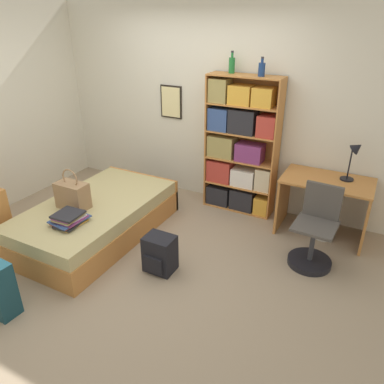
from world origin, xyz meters
TOP-DOWN VIEW (x-y plane):
  - ground_plane at (0.00, 0.00)m, footprint 14.00×14.00m
  - wall_back at (-0.00, 1.63)m, footprint 10.00×0.09m
  - bed at (-0.63, 0.02)m, footprint 1.11×1.98m
  - handbag at (-0.75, -0.20)m, footprint 0.36×0.20m
  - book_stack_on_bed at (-0.52, -0.49)m, footprint 0.32×0.39m
  - bookcase at (0.60, 1.42)m, footprint 0.92×0.30m
  - bottle_green at (0.42, 1.47)m, footprint 0.07×0.07m
  - bottle_brown at (0.82, 1.41)m, footprint 0.08×0.08m
  - desk at (1.74, 1.27)m, footprint 1.00×0.61m
  - desk_lamp at (1.97, 1.37)m, footprint 0.20×0.15m
  - desk_chair at (1.77, 0.63)m, footprint 0.46×0.46m
  - backpack at (0.41, -0.24)m, footprint 0.30×0.27m
  - waste_bin at (1.80, 1.21)m, footprint 0.25×0.25m

SIDE VIEW (x-z plane):
  - ground_plane at x=0.00m, z-range 0.00..0.00m
  - waste_bin at x=1.80m, z-range 0.00..0.27m
  - backpack at x=0.41m, z-range 0.00..0.39m
  - bed at x=-0.63m, z-range 0.00..0.43m
  - desk_chair at x=1.77m, z-range -0.15..0.71m
  - desk at x=1.74m, z-range 0.13..0.84m
  - book_stack_on_bed at x=-0.52m, z-range 0.43..0.56m
  - handbag at x=-0.75m, z-range 0.35..0.82m
  - bookcase at x=0.60m, z-range -0.04..1.73m
  - desk_lamp at x=1.97m, z-range 0.79..1.27m
  - wall_back at x=0.00m, z-range 0.00..2.60m
  - bottle_brown at x=0.82m, z-range 1.74..1.96m
  - bottle_green at x=0.42m, z-range 1.74..1.99m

